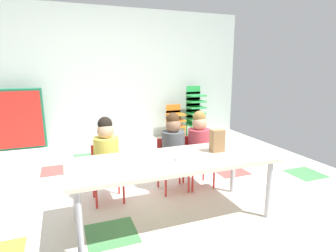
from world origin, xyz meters
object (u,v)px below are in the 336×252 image
object	(u,v)px
kid_chair_orange_stack	(175,119)
paper_plate_near_edge	(181,160)
craft_table	(173,164)
seated_child_near_camera	(106,152)
paper_plate_center_table	(136,156)
seated_child_middle_seat	(173,145)
folded_activity_table	(16,120)
donut_powdered_on_plate	(181,158)
paper_bag_brown	(217,141)
seated_child_far_right	(199,142)
kid_chair_green_stack	(195,109)

from	to	relation	value
kid_chair_orange_stack	paper_plate_near_edge	world-z (taller)	kid_chair_orange_stack
craft_table	seated_child_near_camera	distance (m)	0.78
craft_table	paper_plate_center_table	world-z (taller)	paper_plate_center_table
seated_child_near_camera	seated_child_middle_seat	world-z (taller)	same
kid_chair_orange_stack	paper_plate_center_table	size ratio (longest dim) A/B	3.78
folded_activity_table	donut_powdered_on_plate	world-z (taller)	folded_activity_table
craft_table	paper_plate_near_edge	distance (m)	0.11
craft_table	paper_bag_brown	world-z (taller)	paper_bag_brown
seated_child_middle_seat	donut_powdered_on_plate	world-z (taller)	seated_child_middle_seat
folded_activity_table	donut_powdered_on_plate	size ratio (longest dim) A/B	9.86
craft_table	paper_plate_center_table	xyz separation A→B (m)	(-0.30, 0.17, 0.05)
craft_table	paper_plate_near_edge	size ratio (longest dim) A/B	10.43
paper_bag_brown	donut_powdered_on_plate	size ratio (longest dim) A/B	2.00
seated_child_far_right	kid_chair_orange_stack	xyz separation A→B (m)	(0.61, 2.22, -0.16)
craft_table	seated_child_near_camera	size ratio (longest dim) A/B	2.05
kid_chair_green_stack	paper_plate_near_edge	xyz separation A→B (m)	(-1.58, -2.89, 0.03)
seated_child_near_camera	kid_chair_orange_stack	bearing A→B (deg)	52.66
kid_chair_orange_stack	kid_chair_green_stack	size ratio (longest dim) A/B	0.65
seated_child_middle_seat	seated_child_near_camera	bearing A→B (deg)	180.00
folded_activity_table	paper_bag_brown	bearing A→B (deg)	-53.68
seated_child_near_camera	seated_child_far_right	xyz separation A→B (m)	(1.08, 0.00, 0.00)
craft_table	donut_powdered_on_plate	xyz separation A→B (m)	(0.04, -0.08, 0.07)
seated_child_near_camera	kid_chair_green_stack	world-z (taller)	kid_chair_green_stack
seated_child_far_right	kid_chair_green_stack	distance (m)	2.46
craft_table	seated_child_near_camera	bearing A→B (deg)	131.42
paper_bag_brown	seated_child_far_right	bearing A→B (deg)	81.68
seated_child_far_right	folded_activity_table	bearing A→B (deg)	133.07
paper_plate_center_table	donut_powdered_on_plate	world-z (taller)	donut_powdered_on_plate
paper_bag_brown	donut_powdered_on_plate	world-z (taller)	paper_bag_brown
kid_chair_orange_stack	folded_activity_table	distance (m)	2.85
seated_child_near_camera	folded_activity_table	world-z (taller)	folded_activity_table
kid_chair_orange_stack	paper_plate_center_table	xyz separation A→B (m)	(-1.48, -2.63, 0.21)
folded_activity_table	paper_plate_near_edge	size ratio (longest dim) A/B	6.04
seated_child_far_right	paper_bag_brown	size ratio (longest dim) A/B	4.17
kid_chair_green_stack	donut_powdered_on_plate	bearing A→B (deg)	-118.65
seated_child_near_camera	craft_table	bearing A→B (deg)	-48.58
craft_table	folded_activity_table	world-z (taller)	folded_activity_table
seated_child_near_camera	donut_powdered_on_plate	distance (m)	0.87
seated_child_middle_seat	folded_activity_table	world-z (taller)	folded_activity_table
seated_child_far_right	kid_chair_orange_stack	bearing A→B (deg)	74.55
seated_child_near_camera	kid_chair_orange_stack	size ratio (longest dim) A/B	1.35
seated_child_far_right	paper_plate_near_edge	xyz separation A→B (m)	(-0.52, -0.67, 0.05)
paper_plate_center_table	donut_powdered_on_plate	xyz separation A→B (m)	(0.34, -0.26, 0.02)
seated_child_near_camera	paper_plate_center_table	size ratio (longest dim) A/B	5.10
folded_activity_table	craft_table	bearing A→B (deg)	-60.74
paper_bag_brown	seated_child_near_camera	bearing A→B (deg)	151.68
folded_activity_table	paper_plate_center_table	distance (m)	3.11
paper_bag_brown	donut_powdered_on_plate	xyz separation A→B (m)	(-0.45, -0.13, -0.09)
seated_child_far_right	paper_plate_center_table	world-z (taller)	seated_child_far_right
paper_plate_center_table	kid_chair_orange_stack	bearing A→B (deg)	60.68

